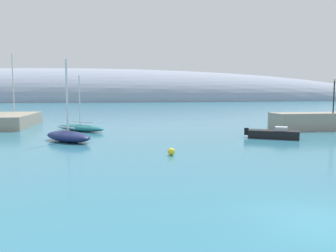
{
  "coord_description": "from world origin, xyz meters",
  "views": [
    {
      "loc": [
        -7.21,
        -10.97,
        4.69
      ],
      "look_at": [
        -1.86,
        21.75,
        1.44
      ],
      "focal_mm": 36.07,
      "sensor_mm": 36.0,
      "label": 1
    }
  ],
  "objects_px": {
    "sailboat_navy_outer_mooring": "(68,136)",
    "sailboat_white_end_of_line": "(15,120)",
    "mooring_buoy_yellow": "(171,152)",
    "sailboat_teal_near_shore": "(80,128)",
    "motorboat_black_alongside_breakwater": "(274,134)",
    "harbor_lamp_post": "(334,91)"
  },
  "relations": [
    {
      "from": "sailboat_navy_outer_mooring",
      "to": "mooring_buoy_yellow",
      "type": "relative_size",
      "value": 14.09
    },
    {
      "from": "mooring_buoy_yellow",
      "to": "sailboat_teal_near_shore",
      "type": "bearing_deg",
      "value": 115.05
    },
    {
      "from": "sailboat_navy_outer_mooring",
      "to": "harbor_lamp_post",
      "type": "height_order",
      "value": "sailboat_navy_outer_mooring"
    },
    {
      "from": "sailboat_teal_near_shore",
      "to": "motorboat_black_alongside_breakwater",
      "type": "xyz_separation_m",
      "value": [
        20.43,
        -10.14,
        0.02
      ]
    },
    {
      "from": "sailboat_white_end_of_line",
      "to": "harbor_lamp_post",
      "type": "distance_m",
      "value": 45.79
    },
    {
      "from": "sailboat_teal_near_shore",
      "to": "sailboat_white_end_of_line",
      "type": "distance_m",
      "value": 16.56
    },
    {
      "from": "sailboat_teal_near_shore",
      "to": "harbor_lamp_post",
      "type": "xyz_separation_m",
      "value": [
        31.62,
        -3.8,
        4.45
      ]
    },
    {
      "from": "sailboat_teal_near_shore",
      "to": "sailboat_white_end_of_line",
      "type": "relative_size",
      "value": 0.66
    },
    {
      "from": "sailboat_teal_near_shore",
      "to": "sailboat_navy_outer_mooring",
      "type": "xyz_separation_m",
      "value": [
        -0.3,
        -9.15,
        0.14
      ]
    },
    {
      "from": "sailboat_teal_near_shore",
      "to": "mooring_buoy_yellow",
      "type": "height_order",
      "value": "sailboat_teal_near_shore"
    },
    {
      "from": "sailboat_white_end_of_line",
      "to": "motorboat_black_alongside_breakwater",
      "type": "distance_m",
      "value": 38.66
    },
    {
      "from": "harbor_lamp_post",
      "to": "sailboat_white_end_of_line",
      "type": "bearing_deg",
      "value": 159.19
    },
    {
      "from": "sailboat_navy_outer_mooring",
      "to": "mooring_buoy_yellow",
      "type": "xyz_separation_m",
      "value": [
        8.63,
        -8.68,
        -0.3
      ]
    },
    {
      "from": "sailboat_white_end_of_line",
      "to": "sailboat_teal_near_shore",
      "type": "bearing_deg",
      "value": 168.87
    },
    {
      "from": "sailboat_teal_near_shore",
      "to": "mooring_buoy_yellow",
      "type": "bearing_deg",
      "value": 156.0
    },
    {
      "from": "sailboat_navy_outer_mooring",
      "to": "sailboat_white_end_of_line",
      "type": "height_order",
      "value": "sailboat_white_end_of_line"
    },
    {
      "from": "sailboat_navy_outer_mooring",
      "to": "mooring_buoy_yellow",
      "type": "height_order",
      "value": "sailboat_navy_outer_mooring"
    },
    {
      "from": "sailboat_white_end_of_line",
      "to": "mooring_buoy_yellow",
      "type": "relative_size",
      "value": 18.91
    },
    {
      "from": "motorboat_black_alongside_breakwater",
      "to": "sailboat_navy_outer_mooring",
      "type": "bearing_deg",
      "value": -153.8
    },
    {
      "from": "sailboat_teal_near_shore",
      "to": "sailboat_navy_outer_mooring",
      "type": "bearing_deg",
      "value": 129.09
    },
    {
      "from": "sailboat_white_end_of_line",
      "to": "sailboat_navy_outer_mooring",
      "type": "bearing_deg",
      "value": 153.7
    },
    {
      "from": "sailboat_white_end_of_line",
      "to": "harbor_lamp_post",
      "type": "height_order",
      "value": "sailboat_white_end_of_line"
    }
  ]
}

